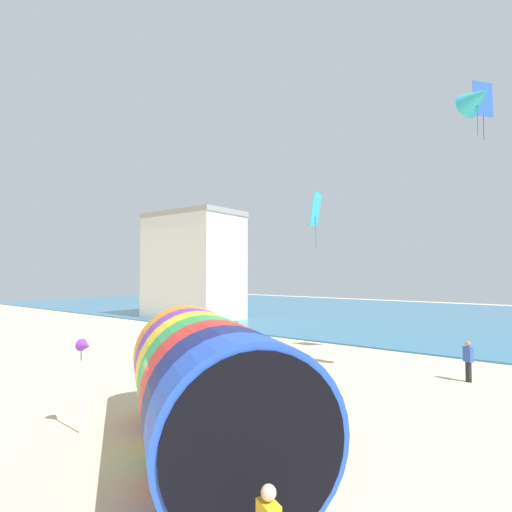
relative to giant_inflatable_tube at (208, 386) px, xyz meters
name	(u,v)px	position (x,y,z in m)	size (l,w,h in m)	color
ground_plane	(197,467)	(0.22, -0.61, -1.73)	(120.00, 120.00, 0.00)	beige
sea	(472,319)	(0.22, 36.08, -1.68)	(120.00, 40.00, 0.10)	teal
giant_inflatable_tube	(208,386)	(0.00, 0.00, 0.00)	(8.33, 7.18, 3.45)	orange
kite_cyan_delta	(477,98)	(4.76, 9.93, 9.64)	(1.64, 1.61, 2.08)	#2DB2C6
kite_blue_diamond	(483,100)	(4.37, 14.55, 11.31)	(0.75, 0.98, 2.88)	blue
kite_cyan_diamond	(316,210)	(-1.84, 9.00, 5.77)	(0.45, 1.10, 2.63)	#2DB2C6
bystander_near_water	(468,361)	(3.99, 11.48, -0.86)	(0.42, 0.37, 1.70)	black
bystander_mid_beach	(235,330)	(-10.01, 12.82, -0.95)	(0.42, 0.40, 1.55)	#726651
promenade_building	(193,266)	(-21.60, 20.06, 3.53)	(9.39, 5.81, 10.49)	silver
beach_flag	(85,350)	(-3.69, -1.24, 0.66)	(0.47, 0.36, 2.68)	silver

